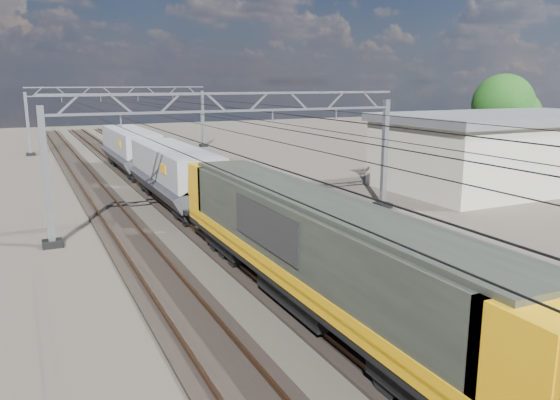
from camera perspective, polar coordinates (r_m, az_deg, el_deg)
name	(u,v)px	position (r m, az deg, el deg)	size (l,w,h in m)	color
ground	(270,244)	(26.37, -1.04, -4.57)	(160.00, 160.00, 0.00)	#2A2520
track_outer_west	(145,259)	(24.59, -13.93, -6.03)	(2.60, 140.00, 0.30)	black
track_loco	(231,247)	(25.62, -5.13, -4.96)	(2.60, 140.00, 0.30)	black
track_inner_east	(307,237)	(27.21, 2.80, -3.90)	(2.60, 140.00, 0.30)	black
track_outer_east	(373,228)	(29.26, 9.72, -2.90)	(2.60, 140.00, 0.30)	black
catenary_gantry_mid	(239,153)	(29.17, -4.35, 4.88)	(19.90, 0.90, 7.11)	#99A0A7
catenary_gantry_far	(121,116)	(63.94, -16.31, 8.43)	(19.90, 0.90, 7.11)	#99A0A7
overhead_wires	(213,114)	(32.75, -6.98, 8.87)	(12.03, 140.00, 0.53)	black
locomotive	(314,246)	(18.10, 3.57, -4.82)	(2.76, 21.10, 3.62)	black
hopper_wagon_lead	(174,171)	(34.29, -10.98, 2.97)	(3.38, 13.00, 3.25)	black
hopper_wagon_mid	(131,147)	(48.05, -15.34, 5.36)	(3.38, 13.00, 3.25)	black
industrial_shed	(507,150)	(43.79, 22.60, 4.88)	(18.60, 10.60, 5.40)	beige
tree_far	(507,107)	(54.96, 22.65, 8.94)	(5.99, 5.59, 8.38)	#332317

